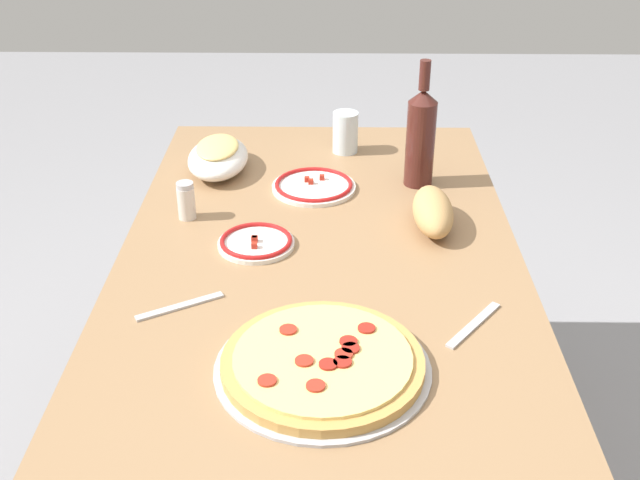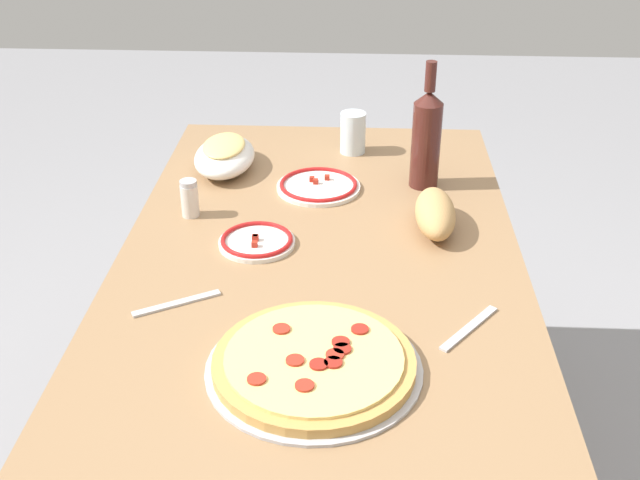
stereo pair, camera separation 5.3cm
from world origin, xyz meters
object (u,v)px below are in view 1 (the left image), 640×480
object	(u,v)px
dining_table	(320,299)
wine_bottle	(421,136)
side_plate_far	(314,186)
baked_pasta_dish	(218,156)
spice_shaker	(186,201)
water_glass	(345,132)
side_plate_near	(256,242)
bread_loaf	(433,211)
pepperoni_pizza	(323,363)

from	to	relation	value
dining_table	wine_bottle	world-z (taller)	wine_bottle
side_plate_far	baked_pasta_dish	bearing A→B (deg)	66.95
baked_pasta_dish	spice_shaker	distance (m)	0.26
water_glass	baked_pasta_dish	bearing A→B (deg)	111.87
wine_bottle	side_plate_far	size ratio (longest dim) A/B	1.52
wine_bottle	spice_shaker	bearing A→B (deg)	109.29
side_plate_near	side_plate_far	world-z (taller)	same
wine_bottle	side_plate_near	distance (m)	0.50
wine_bottle	side_plate_near	size ratio (longest dim) A/B	1.90
dining_table	bread_loaf	world-z (taller)	bread_loaf
baked_pasta_dish	side_plate_far	xyz separation A→B (m)	(-0.10, -0.24, -0.03)
pepperoni_pizza	side_plate_far	size ratio (longest dim) A/B	1.78
pepperoni_pizza	spice_shaker	distance (m)	0.62
wine_bottle	side_plate_near	xyz separation A→B (m)	(-0.31, 0.37, -0.12)
side_plate_far	bread_loaf	bearing A→B (deg)	-125.48
dining_table	baked_pasta_dish	size ratio (longest dim) A/B	5.94
water_glass	bread_loaf	size ratio (longest dim) A/B	0.53
pepperoni_pizza	spice_shaker	xyz separation A→B (m)	(0.54, 0.31, 0.03)
baked_pasta_dish	pepperoni_pizza	bearing A→B (deg)	-160.97
water_glass	spice_shaker	size ratio (longest dim) A/B	1.26
side_plate_near	bread_loaf	xyz separation A→B (m)	(0.09, -0.38, 0.03)
pepperoni_pizza	side_plate_near	xyz separation A→B (m)	(0.41, 0.15, -0.01)
pepperoni_pizza	side_plate_near	bearing A→B (deg)	19.52
side_plate_far	wine_bottle	bearing A→B (deg)	-81.98
baked_pasta_dish	spice_shaker	world-z (taller)	spice_shaker
wine_bottle	water_glass	bearing A→B (deg)	41.72
side_plate_near	bread_loaf	world-z (taller)	bread_loaf
pepperoni_pizza	water_glass	xyz separation A→B (m)	(0.92, -0.05, 0.04)
pepperoni_pizza	water_glass	world-z (taller)	water_glass
wine_bottle	bread_loaf	bearing A→B (deg)	-177.42
side_plate_near	side_plate_far	distance (m)	0.30
baked_pasta_dish	spice_shaker	xyz separation A→B (m)	(-0.26, 0.04, 0.00)
bread_loaf	pepperoni_pizza	bearing A→B (deg)	154.80
dining_table	spice_shaker	bearing A→B (deg)	63.38
side_plate_near	spice_shaker	size ratio (longest dim) A/B	1.87
pepperoni_pizza	spice_shaker	world-z (taller)	spice_shaker
pepperoni_pizza	water_glass	bearing A→B (deg)	-3.06
wine_bottle	spice_shaker	size ratio (longest dim) A/B	3.55
baked_pasta_dish	spice_shaker	size ratio (longest dim) A/B	2.76
side_plate_near	side_plate_far	bearing A→B (deg)	-22.72
baked_pasta_dish	side_plate_near	bearing A→B (deg)	-161.50
baked_pasta_dish	bread_loaf	xyz separation A→B (m)	(-0.29, -0.51, -0.00)
dining_table	wine_bottle	distance (m)	0.48
side_plate_near	bread_loaf	bearing A→B (deg)	-76.90
spice_shaker	wine_bottle	bearing A→B (deg)	-70.71
dining_table	pepperoni_pizza	xyz separation A→B (m)	(-0.39, -0.01, 0.13)
pepperoni_pizza	baked_pasta_dish	distance (m)	0.84
pepperoni_pizza	wine_bottle	xyz separation A→B (m)	(0.72, -0.23, 0.11)
dining_table	bread_loaf	distance (m)	0.31
side_plate_near	pepperoni_pizza	bearing A→B (deg)	-160.48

